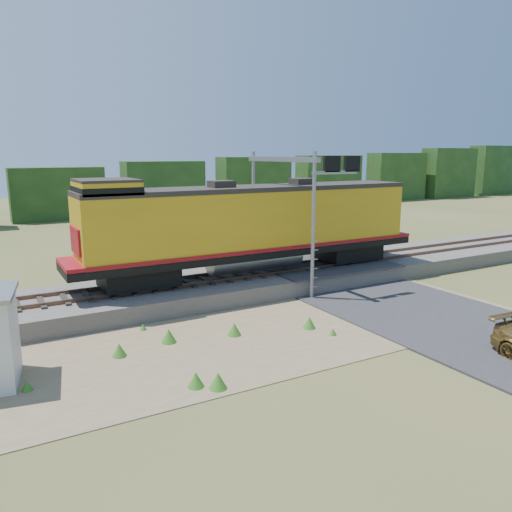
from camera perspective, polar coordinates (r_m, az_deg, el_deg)
ground at (r=18.93m, az=1.56°, el=-9.08°), size 140.00×140.00×0.00m
ballast at (r=23.90m, az=-5.88°, el=-3.70°), size 70.00×5.00×0.80m
rails at (r=23.78m, az=-5.90°, el=-2.58°), size 70.00×1.54×0.16m
dirt_shoulder at (r=18.47m, az=-4.65°, el=-9.61°), size 26.00×8.00×0.03m
road at (r=23.61m, az=15.38°, el=-5.04°), size 7.00×66.00×0.86m
tree_line_north at (r=54.06m, az=-19.83°, el=7.11°), size 130.00×3.00×6.50m
weed_clumps at (r=17.60m, az=-8.61°, el=-10.87°), size 15.00×6.20×0.56m
locomotive at (r=24.40m, az=-0.60°, el=3.59°), size 18.23×2.78×4.70m
signal_gantry at (r=24.72m, az=4.35°, el=7.96°), size 2.70×6.20×6.81m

